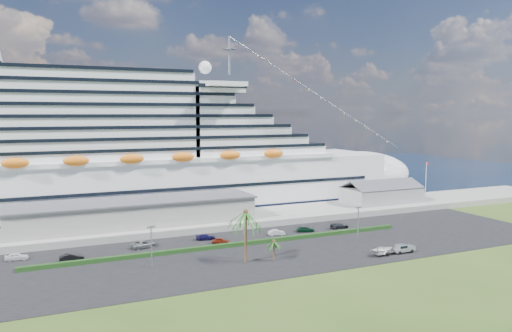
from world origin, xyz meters
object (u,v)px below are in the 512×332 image
pickup_truck (403,248)px  boat_trailer (383,250)px  cruise_ship (131,158)px  parked_car_3 (206,237)px

pickup_truck → boat_trailer: 5.13m
cruise_ship → parked_car_3: (9.93, -39.68, -15.90)m
cruise_ship → parked_car_3: bearing=-76.0°
cruise_ship → pickup_truck: bearing=-56.3°
cruise_ship → boat_trailer: bearing=-59.4°
cruise_ship → boat_trailer: cruise_ship is taller
cruise_ship → parked_car_3: 43.89m
cruise_ship → boat_trailer: (39.86, -67.33, -15.38)m
parked_car_3 → pickup_truck: 44.75m
boat_trailer → parked_car_3: bearing=137.3°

